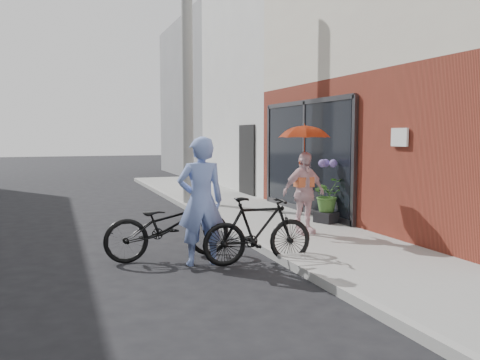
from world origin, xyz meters
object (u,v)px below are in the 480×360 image
officer (201,201)px  bike_left (168,225)px  utility_pole (187,70)px  bike_right (258,230)px  kimono_woman (304,193)px  planter (327,217)px

officer → bike_left: size_ratio=0.95×
utility_pole → bike_right: utility_pole is taller
officer → bike_left: bearing=-49.8°
utility_pole → bike_left: 6.28m
utility_pole → bike_right: 6.75m
kimono_woman → planter: size_ratio=3.55×
planter → kimono_woman: bearing=-139.0°
bike_left → utility_pole: bearing=-21.5°
officer → planter: size_ratio=4.51×
bike_right → officer: bearing=75.2°
utility_pole → kimono_woman: size_ratio=4.85×
utility_pole → planter: size_ratio=17.20×
officer → bike_right: size_ratio=1.13×
utility_pole → planter: (1.84, -3.90, -3.27)m
bike_right → planter: bearing=-45.0°
officer → bike_left: (-0.36, 0.50, -0.41)m
kimono_woman → planter: bearing=33.7°
utility_pole → bike_left: utility_pole is taller
bike_right → planter: (2.36, 2.12, -0.26)m
bike_right → utility_pole: bearing=-1.8°
bike_right → kimono_woman: 1.92m
utility_pole → bike_left: bearing=-107.4°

